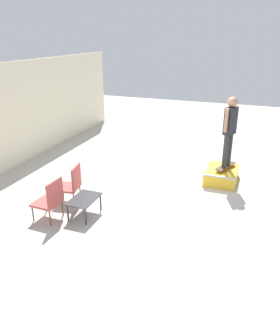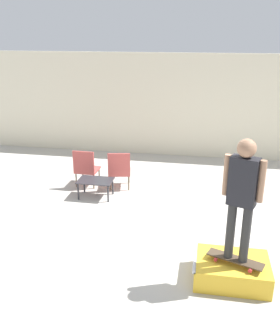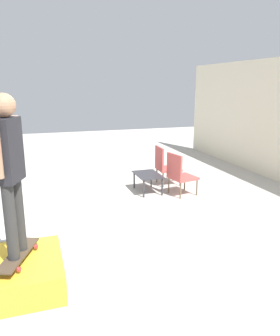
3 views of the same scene
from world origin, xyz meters
TOP-DOWN VIEW (x-y plane):
  - ground_plane at (0.00, 0.00)m, footprint 24.00×24.00m
  - house_wall_back at (0.00, 4.73)m, footprint 12.00×0.06m
  - skate_ramp_box at (1.18, -1.20)m, footprint 1.14×0.81m
  - skateboard_on_ramp at (1.22, -1.29)m, footprint 0.85×0.49m
  - person_skater at (1.22, -1.29)m, footprint 0.54×0.32m
  - coffee_table at (-1.72, 1.36)m, footprint 0.79×0.53m
  - patio_chair_left at (-2.12, 1.93)m, footprint 0.54×0.54m
  - patio_chair_right at (-1.29, 1.93)m, footprint 0.61×0.61m

SIDE VIEW (x-z plane):
  - ground_plane at x=0.00m, z-range 0.00..0.00m
  - skate_ramp_box at x=1.18m, z-range -0.01..0.36m
  - coffee_table at x=-1.72m, z-range 0.15..0.56m
  - skateboard_on_ramp at x=1.22m, z-range 0.40..0.47m
  - patio_chair_left at x=-2.12m, z-range 0.03..0.96m
  - patio_chair_right at x=-1.29m, z-range 0.03..0.96m
  - house_wall_back at x=0.00m, z-range 0.00..3.00m
  - person_skater at x=1.22m, z-range 0.62..2.45m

